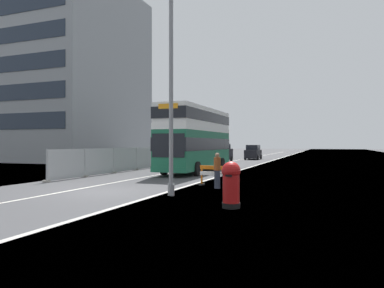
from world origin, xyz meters
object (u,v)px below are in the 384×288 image
(double_decker_bus, at_px, (196,138))
(pedestrian_at_kerb, at_px, (217,171))
(lamppost_foreground, at_px, (171,99))
(car_receding_mid, at_px, (253,153))
(car_oncoming_near, at_px, (221,153))
(red_pillar_postbox, at_px, (231,183))
(roadworks_barrier, at_px, (214,173))

(double_decker_bus, xyz_separation_m, pedestrian_at_kerb, (4.57, -9.29, -1.75))
(lamppost_foreground, height_order, car_receding_mid, lamppost_foreground)
(double_decker_bus, height_order, car_oncoming_near, double_decker_bus)
(double_decker_bus, relative_size, lamppost_foreground, 1.23)
(red_pillar_postbox, xyz_separation_m, pedestrian_at_kerb, (-2.01, 4.90, 0.01))
(car_oncoming_near, distance_m, pedestrian_at_kerb, 27.27)
(pedestrian_at_kerb, bearing_deg, car_oncoming_near, 105.98)
(double_decker_bus, distance_m, car_oncoming_near, 17.25)
(red_pillar_postbox, height_order, car_receding_mid, car_receding_mid)
(roadworks_barrier, xyz_separation_m, car_receding_mid, (-4.33, 31.89, 0.30))
(red_pillar_postbox, distance_m, car_oncoming_near, 32.54)
(lamppost_foreground, bearing_deg, roadworks_barrier, 80.65)
(roadworks_barrier, bearing_deg, double_decker_bus, 116.11)
(car_oncoming_near, height_order, pedestrian_at_kerb, car_oncoming_near)
(roadworks_barrier, height_order, car_oncoming_near, car_oncoming_near)
(lamppost_foreground, xyz_separation_m, car_oncoming_near, (-6.36, 29.22, -3.10))
(double_decker_bus, xyz_separation_m, car_oncoming_near, (-2.94, 16.93, -1.59))
(roadworks_barrier, bearing_deg, car_oncoming_near, 105.53)
(lamppost_foreground, height_order, roadworks_barrier, lamppost_foreground)
(roadworks_barrier, height_order, car_receding_mid, car_receding_mid)
(lamppost_foreground, distance_m, car_receding_mid, 36.19)
(lamppost_foreground, relative_size, red_pillar_postbox, 5.45)
(double_decker_bus, relative_size, pedestrian_at_kerb, 6.10)
(red_pillar_postbox, bearing_deg, car_oncoming_near, 107.00)
(red_pillar_postbox, relative_size, car_receding_mid, 0.42)
(lamppost_foreground, relative_size, roadworks_barrier, 5.34)
(pedestrian_at_kerb, bearing_deg, red_pillar_postbox, -67.74)
(red_pillar_postbox, height_order, car_oncoming_near, car_oncoming_near)
(lamppost_foreground, bearing_deg, pedestrian_at_kerb, 69.24)
(double_decker_bus, distance_m, roadworks_barrier, 9.48)
(car_oncoming_near, bearing_deg, roadworks_barrier, -74.47)
(car_receding_mid, bearing_deg, double_decker_bus, -89.39)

